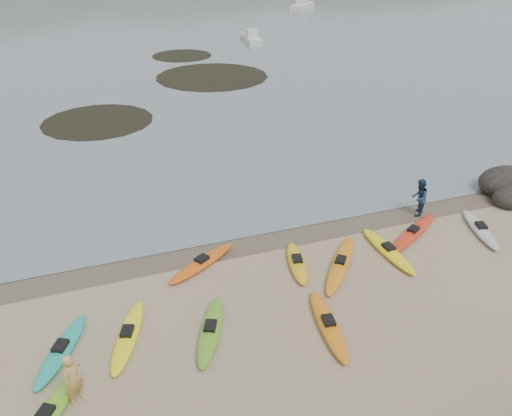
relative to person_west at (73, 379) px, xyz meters
name	(u,v)px	position (x,y,z in m)	size (l,w,h in m)	color
ground	(256,236)	(8.20, 7.02, -0.92)	(600.00, 600.00, 0.00)	tan
wet_sand	(258,239)	(8.20, 6.72, -0.92)	(60.00, 60.00, 0.00)	brown
kayaks	(269,292)	(7.24, 2.76, -0.75)	(22.83, 9.01, 0.34)	#FFF315
person_west	(73,379)	(0.00, 0.00, 0.00)	(0.67, 0.44, 1.84)	tan
person_east	(419,198)	(16.47, 6.22, 0.05)	(0.94, 0.73, 1.94)	navy
kelp_mats	(179,82)	(10.34, 34.85, -0.89)	(20.96, 27.23, 0.04)	black
moored_boats	(183,0)	(23.14, 91.59, -0.36)	(91.37, 82.04, 1.24)	silver
far_hills	(188,10)	(47.58, 200.98, -16.85)	(550.00, 135.00, 80.00)	#384235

